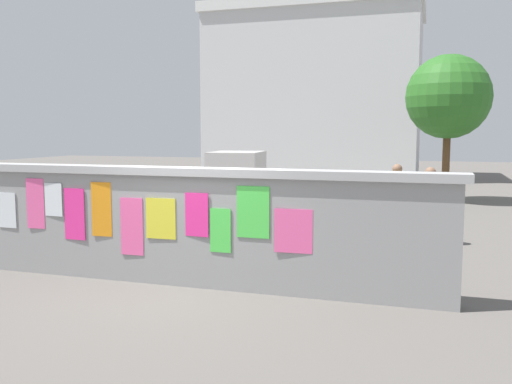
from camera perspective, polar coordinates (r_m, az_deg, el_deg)
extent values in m
plane|color=#605B56|center=(16.15, 5.21, -2.10)|extent=(60.00, 60.00, 0.00)
cube|color=gray|center=(8.48, -6.54, -3.99)|extent=(7.70, 0.30, 1.69)
cube|color=#A7A7A7|center=(8.36, -6.62, 2.11)|extent=(7.90, 0.42, 0.12)
cube|color=silver|center=(10.12, -24.29, -1.72)|extent=(0.35, 0.02, 0.59)
cube|color=#F9599E|center=(9.73, -21.80, -1.11)|extent=(0.33, 0.03, 0.82)
cube|color=silver|center=(9.50, -20.17, -0.75)|extent=(0.34, 0.03, 0.54)
cube|color=#F42D8C|center=(9.30, -18.23, -2.18)|extent=(0.38, 0.03, 0.83)
cube|color=orange|center=(9.00, -15.65, -1.74)|extent=(0.35, 0.03, 0.86)
cube|color=#F9599E|center=(8.76, -12.69, -3.50)|extent=(0.38, 0.02, 0.89)
cube|color=yellow|center=(8.50, -9.80, -2.72)|extent=(0.49, 0.02, 0.62)
cube|color=#F42D8C|center=(8.23, -6.14, -2.35)|extent=(0.38, 0.03, 0.65)
cube|color=#4CD84C|center=(8.12, -3.70, -3.99)|extent=(0.33, 0.02, 0.65)
cube|color=#4CD84C|center=(7.91, -0.32, -2.09)|extent=(0.49, 0.01, 0.75)
cube|color=#F9599E|center=(7.79, 3.88, -4.04)|extent=(0.55, 0.04, 0.63)
cylinder|color=black|center=(14.30, -0.97, -1.74)|extent=(0.72, 0.27, 0.70)
cylinder|color=black|center=(13.05, -2.21, -2.53)|extent=(0.72, 0.27, 0.70)
cylinder|color=black|center=(15.04, -10.31, -1.45)|extent=(0.72, 0.27, 0.70)
cylinder|color=black|center=(13.85, -12.31, -2.15)|extent=(0.72, 0.27, 0.70)
cube|color=silver|center=(13.61, -1.98, 1.02)|extent=(1.35, 1.62, 1.50)
cube|color=brown|center=(14.17, -9.07, -0.06)|extent=(2.55, 1.75, 0.90)
cylinder|color=black|center=(11.57, 11.31, -4.04)|extent=(0.60, 0.12, 0.60)
cylinder|color=black|center=(11.73, 4.95, -3.80)|extent=(0.60, 0.14, 0.60)
cube|color=red|center=(11.59, 8.13, -2.56)|extent=(1.01, 0.28, 0.32)
cube|color=black|center=(11.59, 7.16, -1.64)|extent=(0.57, 0.24, 0.10)
cube|color=#262626|center=(11.49, 10.87, -1.32)|extent=(0.06, 0.56, 0.03)
cylinder|color=black|center=(9.77, 6.90, -5.69)|extent=(0.66, 0.15, 0.66)
cylinder|color=black|center=(9.81, 13.08, -5.76)|extent=(0.66, 0.15, 0.66)
cube|color=red|center=(9.74, 10.02, -4.70)|extent=(0.94, 0.20, 0.06)
cylinder|color=red|center=(9.71, 10.93, -3.43)|extent=(0.03, 0.03, 0.40)
cube|color=black|center=(9.68, 10.95, -2.27)|extent=(0.21, 0.11, 0.05)
cube|color=black|center=(9.67, 7.24, -2.51)|extent=(0.11, 0.44, 0.03)
cylinder|color=black|center=(11.41, -17.26, -4.19)|extent=(0.66, 0.15, 0.66)
cylinder|color=black|center=(10.71, -13.26, -4.76)|extent=(0.66, 0.15, 0.66)
cube|color=gold|center=(11.02, -15.35, -3.55)|extent=(0.94, 0.21, 0.06)
cylinder|color=gold|center=(10.89, -14.81, -2.48)|extent=(0.03, 0.03, 0.40)
cube|color=black|center=(10.86, -14.84, -1.44)|extent=(0.21, 0.11, 0.05)
cube|color=black|center=(11.29, -17.17, -1.47)|extent=(0.12, 0.44, 0.03)
cylinder|color=#D83F72|center=(12.06, 17.00, -3.29)|extent=(0.12, 0.12, 0.80)
cylinder|color=#D83F72|center=(11.99, 17.78, -3.37)|extent=(0.12, 0.12, 0.80)
cylinder|color=#338CBF|center=(11.93, 17.50, -0.02)|extent=(0.45, 0.45, 0.60)
sphere|color=#8C664C|center=(11.89, 17.56, 1.95)|extent=(0.22, 0.22, 0.22)
cylinder|color=#338CBF|center=(12.82, 14.12, -2.65)|extent=(0.12, 0.12, 0.80)
cylinder|color=#338CBF|center=(12.99, 14.36, -2.54)|extent=(0.12, 0.12, 0.80)
cylinder|color=yellow|center=(12.82, 14.33, 0.50)|extent=(0.41, 0.41, 0.60)
sphere|color=#8C664C|center=(12.78, 14.38, 2.33)|extent=(0.22, 0.22, 0.22)
cylinder|color=brown|center=(19.36, 19.00, 2.71)|extent=(0.24, 0.24, 2.51)
sphere|color=#2B6A22|center=(19.36, 19.23, 9.27)|extent=(2.75, 2.75, 2.75)
cube|color=silver|center=(29.14, 6.21, 9.59)|extent=(10.29, 6.25, 8.08)
cube|color=silver|center=(29.69, 6.32, 17.88)|extent=(10.59, 6.55, 0.50)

